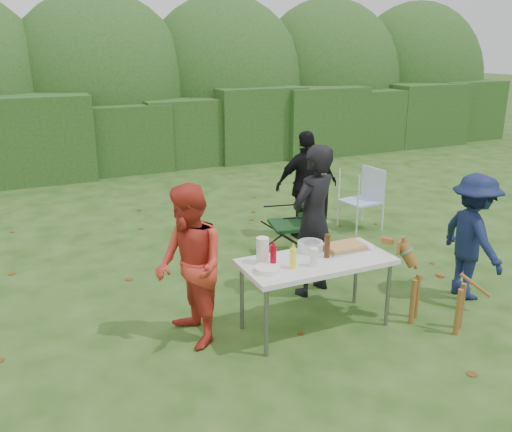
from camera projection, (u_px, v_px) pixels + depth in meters
name	position (u px, v px, depth m)	size (l,w,h in m)	color
ground	(283.00, 336.00, 5.34)	(80.00, 80.00, 0.00)	#1E4211
hedge_row	(117.00, 133.00, 12.00)	(22.00, 1.40, 1.70)	#23471C
shrub_backdrop	(102.00, 93.00, 13.16)	(20.00, 2.60, 3.20)	#3D6628
folding_table	(316.00, 264.00, 5.31)	(1.50, 0.70, 0.74)	silver
person_cook	(313.00, 221.00, 6.04)	(0.63, 0.41, 1.73)	black
person_red_jacket	(190.00, 267.00, 5.02)	(0.76, 0.59, 1.56)	red
person_black_puffy	(307.00, 185.00, 7.86)	(0.92, 0.38, 1.58)	black
child	(473.00, 237.00, 5.97)	(0.92, 0.53, 1.43)	#121B41
dog	(439.00, 288.00, 5.41)	(0.89, 0.36, 0.84)	brown
camping_chair	(292.00, 220.00, 7.18)	(0.64, 0.64, 1.03)	#143717
lawn_chair	(361.00, 199.00, 8.32)	(0.56, 0.56, 0.94)	#467DD9
food_tray	(344.00, 249.00, 5.54)	(0.45, 0.30, 0.02)	#B7B7BA
focaccia_bread	(344.00, 246.00, 5.53)	(0.40, 0.26, 0.04)	tan
mustard_bottle	(293.00, 258.00, 5.05)	(0.06, 0.06, 0.20)	#FFF42B
ketchup_bottle	(273.00, 257.00, 5.07)	(0.06, 0.06, 0.22)	#AA0014
beer_bottle	(327.00, 246.00, 5.30)	(0.06, 0.06, 0.24)	#47230F
paper_towel_roll	(263.00, 251.00, 5.16)	(0.12, 0.12, 0.26)	white
cup_stack	(314.00, 257.00, 5.10)	(0.08, 0.08, 0.18)	white
pasta_bowl	(310.00, 246.00, 5.49)	(0.26, 0.26, 0.10)	silver
plate_stack	(267.00, 269.00, 5.00)	(0.24, 0.24, 0.05)	white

